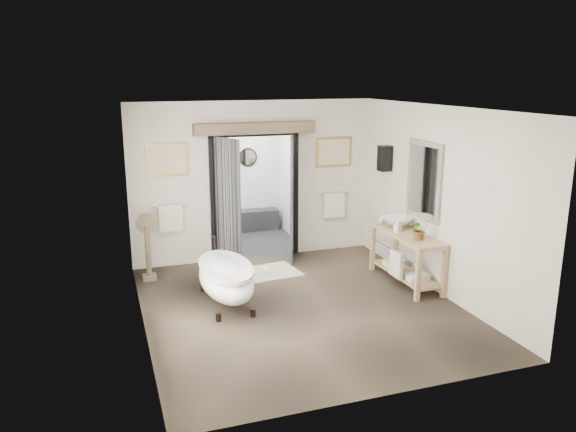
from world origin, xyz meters
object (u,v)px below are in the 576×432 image
object	(u,v)px
vanity	(406,254)
rug	(263,273)
clawfoot_tub	(226,278)
basin	(397,222)

from	to	relation	value
vanity	rug	xyz separation A→B (m)	(-2.07, 1.19, -0.50)
clawfoot_tub	rug	distance (m)	1.44
clawfoot_tub	rug	bearing A→B (deg)	50.15
vanity	basin	distance (m)	0.58
clawfoot_tub	vanity	bearing A→B (deg)	-2.47
vanity	clawfoot_tub	bearing A→B (deg)	177.53
clawfoot_tub	vanity	distance (m)	2.96
rug	basin	bearing A→B (deg)	-21.09
rug	basin	world-z (taller)	basin
rug	clawfoot_tub	bearing A→B (deg)	-129.85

